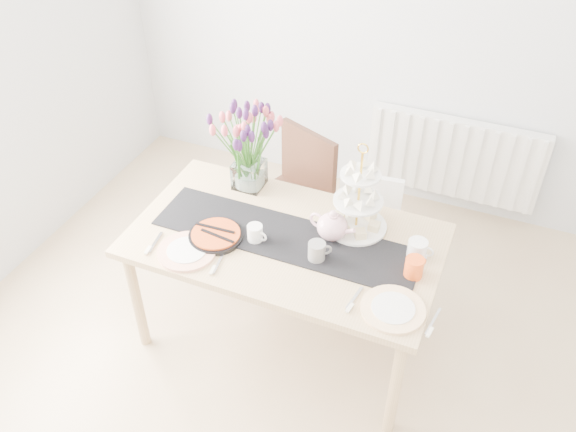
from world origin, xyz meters
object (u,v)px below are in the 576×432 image
at_px(cake_stand, 358,208).
at_px(tart_tin, 216,235).
at_px(chair_brown, 295,189).
at_px(teapot, 332,227).
at_px(dining_table, 285,248).
at_px(plate_left, 187,251).
at_px(chair_white, 365,229).
at_px(mug_grey, 317,251).
at_px(mug_white, 255,233).
at_px(cream_jug, 417,249).
at_px(plate_right, 393,309).
at_px(radiator, 454,158).
at_px(tulip_vase, 247,137).
at_px(mug_orange, 414,268).

bearing_deg(cake_stand, tart_tin, -151.08).
bearing_deg(chair_brown, teapot, -30.77).
xyz_separation_m(dining_table, plate_left, (-0.41, -0.29, 0.08)).
relative_size(chair_white, mug_grey, 7.37).
height_order(cake_stand, tart_tin, cake_stand).
xyz_separation_m(mug_white, plate_left, (-0.28, -0.22, -0.04)).
bearing_deg(cake_stand, cream_jug, -15.41).
xyz_separation_m(chair_brown, mug_white, (0.09, -0.77, 0.27)).
height_order(mug_white, plate_right, mug_white).
bearing_deg(teapot, tart_tin, -146.11).
bearing_deg(plate_left, radiator, 60.56).
bearing_deg(tulip_vase, teapot, -23.32).
bearing_deg(tulip_vase, cake_stand, -10.50).
height_order(teapot, plate_left, teapot).
bearing_deg(mug_grey, plate_left, 163.16).
bearing_deg(cream_jug, mug_grey, -150.92).
distance_m(dining_table, plate_right, 0.71).
bearing_deg(cream_jug, dining_table, -165.48).
bearing_deg(chair_brown, cream_jug, -10.20).
relative_size(teapot, mug_orange, 2.36).
bearing_deg(mug_orange, dining_table, 119.82).
relative_size(tulip_vase, plate_right, 2.00).
distance_m(cake_stand, plate_left, 0.90).
relative_size(chair_brown, cake_stand, 1.90).
bearing_deg(plate_right, cream_jug, 88.12).
bearing_deg(plate_right, dining_table, 157.04).
height_order(cake_stand, mug_grey, cake_stand).
distance_m(dining_table, plate_left, 0.51).
bearing_deg(chair_brown, tart_tin, -74.50).
xyz_separation_m(tart_tin, plate_left, (-0.08, -0.15, -0.01)).
bearing_deg(tart_tin, cake_stand, 28.92).
relative_size(cake_stand, tart_tin, 1.67).
height_order(tulip_vase, cake_stand, tulip_vase).
height_order(tulip_vase, plate_right, tulip_vase).
relative_size(mug_white, mug_orange, 0.88).
distance_m(chair_white, teapot, 0.64).
relative_size(dining_table, mug_orange, 14.79).
bearing_deg(dining_table, plate_right, -22.96).
relative_size(chair_brown, mug_white, 9.40).
bearing_deg(mug_white, cake_stand, 44.43).
bearing_deg(mug_grey, mug_white, 143.05).
relative_size(chair_white, tart_tin, 2.68).
height_order(radiator, plate_right, plate_right).
bearing_deg(plate_left, chair_white, 51.99).
distance_m(teapot, mug_white, 0.40).
bearing_deg(tart_tin, teapot, 22.29).
relative_size(cake_stand, teapot, 1.85).
bearing_deg(plate_left, cream_jug, 21.14).
height_order(radiator, mug_grey, mug_grey).
relative_size(cake_stand, mug_grey, 4.57).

